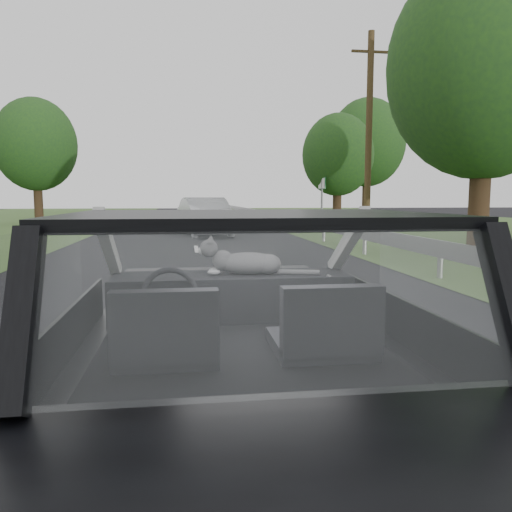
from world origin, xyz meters
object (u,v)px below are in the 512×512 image
object	(u,v)px
highway_sign	(322,202)
subject_car	(241,340)
cat	(248,262)
other_car	(206,216)
utility_pole	(369,134)

from	to	relation	value
highway_sign	subject_car	bearing A→B (deg)	-110.97
cat	highway_sign	world-z (taller)	highway_sign
cat	other_car	bearing A→B (deg)	97.58
subject_car	cat	size ratio (longest dim) A/B	6.91
cat	other_car	xyz separation A→B (m)	(0.39, 16.97, -0.32)
subject_car	highway_sign	xyz separation A→B (m)	(6.92, 23.33, 0.56)
subject_car	utility_pole	bearing A→B (deg)	67.58
utility_pole	highway_sign	bearing A→B (deg)	98.40
subject_car	other_car	distance (m)	17.58
cat	other_car	world-z (taller)	other_car
subject_car	other_car	world-z (taller)	other_car
subject_car	utility_pole	size ratio (longest dim) A/B	0.47
utility_pole	subject_car	bearing A→B (deg)	-112.42
other_car	highway_sign	distance (m)	8.63
other_car	utility_pole	size ratio (longest dim) A/B	0.54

